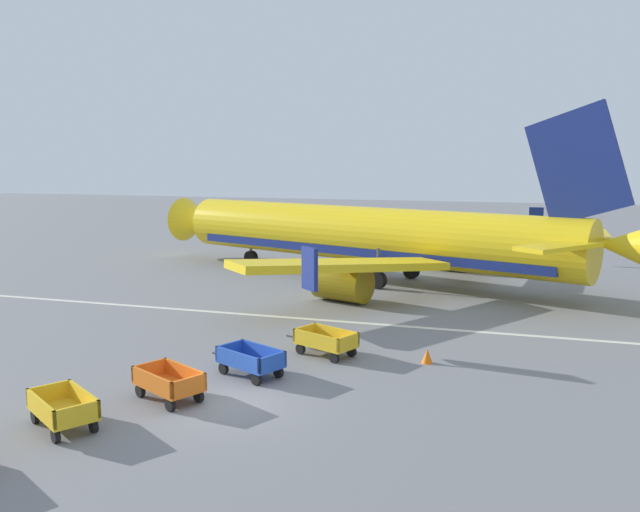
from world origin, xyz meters
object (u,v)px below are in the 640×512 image
Objects in this scene: baggage_cart_second_in_row at (63,409)px; baggage_cart_far_end at (326,341)px; traffic_cone_near_plane at (427,356)px; baggage_cart_third_in_row at (169,383)px; baggage_cart_fourth_in_row at (250,360)px; airplane at (377,236)px.

baggage_cart_far_end is (5.58, 9.55, 0.00)m from baggage_cart_second_in_row.
baggage_cart_second_in_row and baggage_cart_far_end have the same top height.
baggage_cart_third_in_row is at bearing -139.91° from traffic_cone_near_plane.
traffic_cone_near_plane is (9.82, 9.75, -0.30)m from baggage_cart_second_in_row.
baggage_cart_fourth_in_row is 5.91× the size of traffic_cone_near_plane.
airplane reaches higher than baggage_cart_fourth_in_row.
baggage_cart_fourth_in_row is at bearing -150.30° from traffic_cone_near_plane.
baggage_cart_fourth_in_row is (3.59, 6.19, 0.00)m from baggage_cart_second_in_row.
airplane reaches higher than baggage_cart_far_end.
baggage_cart_second_in_row is at bearing -98.55° from airplane.
baggage_cart_third_in_row is 5.86× the size of traffic_cone_near_plane.
baggage_cart_far_end is (1.55, -17.24, -2.45)m from airplane.
airplane reaches higher than baggage_cart_second_in_row.
airplane is 10.45× the size of baggage_cart_third_in_row.
baggage_cart_fourth_in_row reaches higher than traffic_cone_near_plane.
baggage_cart_fourth_in_row is at bearing -91.23° from airplane.
airplane reaches higher than baggage_cart_third_in_row.
baggage_cart_far_end reaches higher than traffic_cone_near_plane.
airplane is at bearing 95.13° from baggage_cart_far_end.
airplane is 27.21m from baggage_cart_second_in_row.
baggage_cart_far_end is (1.99, 3.36, 0.00)m from baggage_cart_fourth_in_row.
airplane is 23.95m from baggage_cart_third_in_row.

